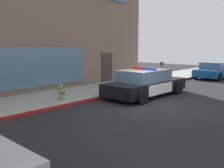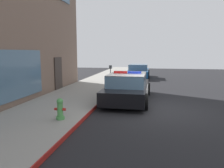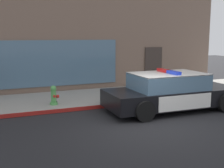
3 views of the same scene
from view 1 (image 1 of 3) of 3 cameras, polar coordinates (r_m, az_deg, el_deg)
The scene contains 7 objects.
ground at distance 10.78m, azimuth 8.52°, elevation -5.07°, with size 48.00×48.00×0.00m, color black.
sidewalk at distance 13.48m, azimuth -6.48°, elevation -1.92°, with size 48.00×3.30×0.15m, color gray.
curb_red_paint at distance 12.30m, azimuth -1.34°, elevation -2.89°, with size 28.80×0.04×0.14m, color maroon.
police_cruiser at distance 12.78m, azimuth 7.74°, elevation 0.22°, with size 4.98×2.18×1.49m.
fire_hydrant at distance 11.29m, azimuth -11.71°, elevation -1.92°, with size 0.34×0.39×0.73m.
car_down_street at distance 21.66m, azimuth 22.60°, elevation 2.97°, with size 4.48×2.10×1.29m.
parking_meter at distance 17.34m, azimuth 11.38°, elevation 3.68°, with size 0.12×0.18×1.34m.
Camera 1 is at (-8.75, -5.76, 2.55)m, focal length 39.56 mm.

